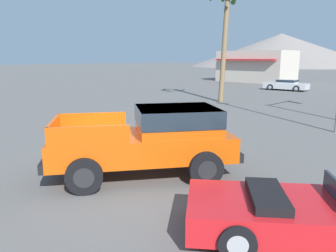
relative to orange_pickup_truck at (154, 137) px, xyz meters
name	(u,v)px	position (x,y,z in m)	size (l,w,h in m)	color
ground_plane	(125,177)	(-0.40, -0.73, -1.09)	(320.00, 320.00, 0.00)	#5B5956
orange_pickup_truck	(154,137)	(0.00, 0.00, 0.00)	(4.54, 5.39, 1.89)	#CC4C0C
red_convertible_car	(308,215)	(4.43, -0.24, -0.65)	(4.53, 4.15, 1.06)	red
parked_car_silver	(286,85)	(-8.77, 25.98, -0.51)	(4.37, 2.33, 1.12)	#B7BABF
palm_tree_leaning	(224,13)	(-8.11, 14.10, 5.31)	(2.83, 3.05, 8.61)	brown
storefront_building	(256,66)	(-17.46, 34.55, 1.00)	(9.71, 5.92, 4.16)	#BCB2A3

